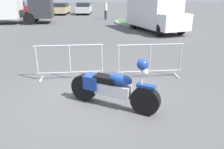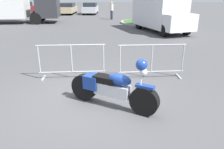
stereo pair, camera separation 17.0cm
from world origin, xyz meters
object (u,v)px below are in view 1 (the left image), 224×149
(parked_car_black, at_px, (40,8))
(parked_car_tan, at_px, (61,9))
(crowd_barrier_near, at_px, (70,62))
(pedestrian, at_px, (106,10))
(parked_car_silver, at_px, (84,8))
(crowd_barrier_far, at_px, (150,61))
(parked_car_maroon, at_px, (16,8))
(motorcycle, at_px, (113,88))
(delivery_van, at_px, (155,13))

(parked_car_black, distance_m, parked_car_tan, 2.83)
(crowd_barrier_near, distance_m, pedestrian, 16.10)
(parked_car_silver, bearing_deg, crowd_barrier_far, -168.45)
(parked_car_maroon, relative_size, pedestrian, 2.57)
(crowd_barrier_far, relative_size, parked_car_tan, 0.51)
(parked_car_silver, bearing_deg, motorcycle, -172.09)
(motorcycle, bearing_deg, parked_car_tan, 131.25)
(parked_car_silver, xyz_separation_m, pedestrian, (2.61, -5.96, 0.22))
(motorcycle, xyz_separation_m, crowd_barrier_far, (1.23, 1.84, 0.07))
(motorcycle, distance_m, parked_car_silver, 23.98)
(parked_car_maroon, xyz_separation_m, parked_car_black, (2.75, 0.77, -0.05))
(delivery_van, relative_size, pedestrian, 3.17)
(delivery_van, relative_size, parked_car_silver, 1.31)
(crowd_barrier_far, bearing_deg, motorcycle, -123.74)
(crowd_barrier_far, distance_m, parked_car_maroon, 24.80)
(motorcycle, bearing_deg, parked_car_maroon, 143.26)
(parked_car_maroon, bearing_deg, pedestrian, -115.63)
(motorcycle, xyz_separation_m, pedestrian, (0.10, 17.89, 0.44))
(parked_car_maroon, bearing_deg, delivery_van, -130.40)
(parked_car_black, bearing_deg, parked_car_maroon, 107.44)
(motorcycle, xyz_separation_m, parked_car_maroon, (-10.77, 23.54, 0.26))
(parked_car_black, bearing_deg, crowd_barrier_near, -161.31)
(motorcycle, distance_m, crowd_barrier_near, 2.22)
(parked_car_maroon, bearing_deg, crowd_barrier_near, -154.40)
(parked_car_silver, height_order, pedestrian, pedestrian)
(parked_car_maroon, relative_size, parked_car_silver, 1.06)
(motorcycle, distance_m, parked_car_tan, 24.21)
(parked_car_maroon, bearing_deg, crowd_barrier_far, -149.19)
(parked_car_tan, distance_m, parked_car_silver, 2.76)
(crowd_barrier_near, relative_size, crowd_barrier_far, 1.00)
(crowd_barrier_near, height_order, parked_car_silver, parked_car_silver)
(parked_car_maroon, xyz_separation_m, parked_car_silver, (8.25, 0.30, -0.04))
(motorcycle, distance_m, delivery_van, 11.25)
(crowd_barrier_near, height_order, parked_car_tan, parked_car_tan)
(parked_car_black, height_order, parked_car_tan, parked_car_black)
(crowd_barrier_far, height_order, pedestrian, pedestrian)
(crowd_barrier_near, bearing_deg, crowd_barrier_far, 0.00)
(parked_car_maroon, relative_size, parked_car_black, 1.07)
(crowd_barrier_far, relative_size, parked_car_maroon, 0.47)
(motorcycle, xyz_separation_m, parked_car_tan, (-5.27, 23.63, 0.20))
(crowd_barrier_far, xyz_separation_m, parked_car_maroon, (-12.00, 21.70, 0.18))
(parked_car_black, distance_m, pedestrian, 10.35)
(motorcycle, distance_m, pedestrian, 17.89)
(parked_car_black, bearing_deg, parked_car_silver, -92.95)
(delivery_van, bearing_deg, motorcycle, -36.93)
(crowd_barrier_far, xyz_separation_m, delivery_van, (2.12, 8.87, 0.69))
(parked_car_black, height_order, pedestrian, pedestrian)
(crowd_barrier_near, relative_size, parked_car_black, 0.51)
(crowd_barrier_near, relative_size, pedestrian, 1.22)
(motorcycle, bearing_deg, parked_car_silver, 124.71)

